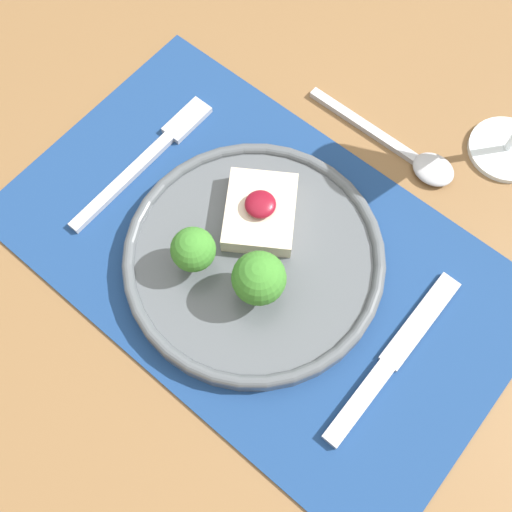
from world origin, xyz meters
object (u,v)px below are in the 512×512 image
fork (152,154)px  knife (385,368)px  dinner_plate (254,257)px  spoon (411,155)px

fork → knife: knife is taller
dinner_plate → fork: dinner_plate is taller
fork → knife: bearing=-3.6°
fork → spoon: size_ratio=1.09×
spoon → fork: bearing=-138.3°
dinner_plate → knife: 0.16m
dinner_plate → fork: size_ratio=1.28×
knife → fork: bearing=177.2°
dinner_plate → spoon: 0.20m
dinner_plate → spoon: dinner_plate is taller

